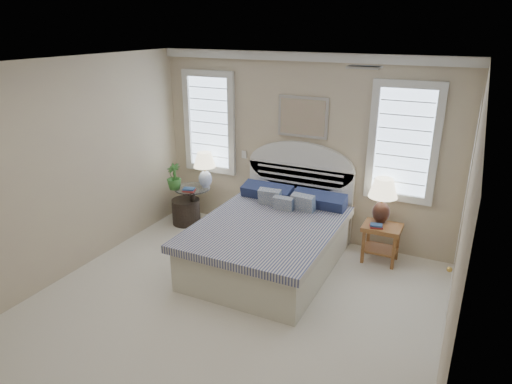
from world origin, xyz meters
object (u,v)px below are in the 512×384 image
object	(u,v)px
bed	(272,237)
nightstand_right	(382,235)
lamp_right	(383,195)
floor_pot	(186,211)
lamp_left	(205,166)
side_table_left	(193,202)

from	to	relation	value
bed	nightstand_right	xyz separation A→B (m)	(1.30, 0.69, 0.00)
nightstand_right	lamp_right	distance (m)	0.54
floor_pot	lamp_right	size ratio (longest dim) A/B	0.71
lamp_left	lamp_right	distance (m)	2.74
bed	floor_pot	xyz separation A→B (m)	(-1.79, 0.59, -0.18)
floor_pot	lamp_right	xyz separation A→B (m)	(3.03, 0.22, 0.71)
nightstand_right	floor_pot	world-z (taller)	nightstand_right
bed	lamp_right	bearing A→B (deg)	32.95
bed	nightstand_right	distance (m)	1.47
nightstand_right	bed	bearing A→B (deg)	-151.97
bed	lamp_left	distance (m)	1.77
side_table_left	lamp_left	size ratio (longest dim) A/B	1.11
side_table_left	lamp_left	distance (m)	0.63
floor_pot	lamp_left	xyz separation A→B (m)	(0.29, 0.15, 0.77)
side_table_left	nightstand_right	world-z (taller)	side_table_left
lamp_left	side_table_left	bearing A→B (deg)	-136.83
side_table_left	nightstand_right	xyz separation A→B (m)	(2.95, 0.10, -0.00)
floor_pot	lamp_right	distance (m)	3.12
nightstand_right	lamp_right	world-z (taller)	lamp_right
lamp_left	lamp_right	bearing A→B (deg)	1.41
floor_pot	bed	bearing A→B (deg)	-18.20
side_table_left	floor_pot	world-z (taller)	side_table_left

